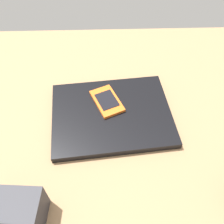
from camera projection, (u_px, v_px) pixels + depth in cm
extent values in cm
cube|color=#9E7751|center=(108.00, 113.00, 72.07)|extent=(120.00, 80.00, 3.00)
cube|color=black|center=(112.00, 114.00, 68.53)|extent=(34.62, 27.91, 1.97)
cube|color=orange|center=(106.00, 101.00, 69.66)|extent=(10.08, 12.27, 0.88)
cube|color=black|center=(106.00, 100.00, 69.26)|extent=(7.19, 8.02, 0.14)
cube|color=#2D2D33|center=(15.00, 210.00, 49.47)|extent=(12.23, 8.00, 8.08)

